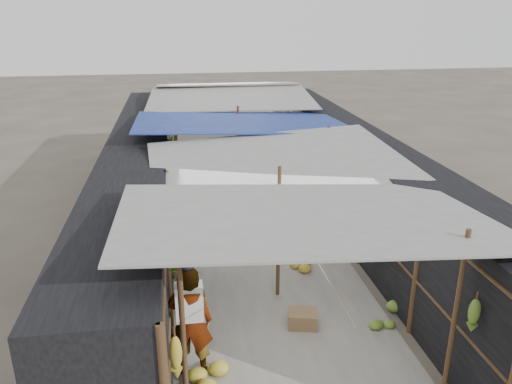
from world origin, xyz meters
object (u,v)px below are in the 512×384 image
vendor_elderly (190,321)px  shopper_blue (208,165)px  vendor_seated (283,176)px  crate_near (303,319)px  black_basin (285,179)px

vendor_elderly → shopper_blue: vendor_elderly is taller
vendor_elderly → vendor_seated: 8.56m
shopper_blue → vendor_seated: size_ratio=1.73×
crate_near → shopper_blue: shopper_blue is taller
vendor_seated → shopper_blue: bearing=-132.2°
vendor_elderly → vendor_seated: vendor_elderly is taller
crate_near → shopper_blue: (-1.10, 7.68, 0.54)m
shopper_blue → vendor_seated: bearing=-37.1°
shopper_blue → black_basin: bearing=-22.7°
vendor_elderly → vendor_seated: size_ratio=2.24×
crate_near → vendor_elderly: size_ratio=0.27×
crate_near → vendor_seated: vendor_seated is taller
black_basin → shopper_blue: 2.51m
black_basin → vendor_seated: bearing=-109.6°
shopper_blue → vendor_seated: (2.23, -0.55, -0.29)m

